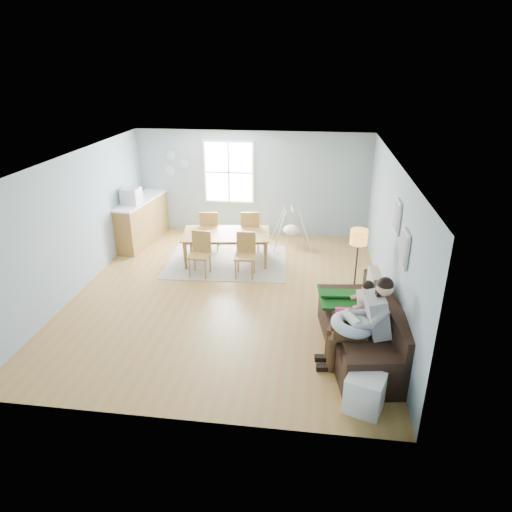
# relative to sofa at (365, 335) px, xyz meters

# --- Properties ---
(room) EXTENTS (8.40, 9.40, 3.90)m
(room) POSITION_rel_sofa_xyz_m (-2.52, 1.68, 2.09)
(room) COLOR #A9783C
(window) EXTENTS (1.32, 0.08, 1.62)m
(window) POSITION_rel_sofa_xyz_m (-3.12, 5.14, 1.32)
(window) COLOR silver
(window) RESTS_ON room
(pictures) EXTENTS (0.05, 1.34, 0.74)m
(pictures) POSITION_rel_sofa_xyz_m (0.45, 0.63, 1.52)
(pictures) COLOR silver
(pictures) RESTS_ON room
(wall_plates) EXTENTS (0.67, 0.02, 0.66)m
(wall_plates) POSITION_rel_sofa_xyz_m (-4.52, 5.15, 1.50)
(wall_plates) COLOR #9BB2BA
(wall_plates) RESTS_ON room
(sofa) EXTENTS (1.35, 2.44, 0.94)m
(sofa) POSITION_rel_sofa_xyz_m (0.00, 0.00, 0.00)
(sofa) COLOR black
(sofa) RESTS_ON room
(green_throw) EXTENTS (1.14, 0.98, 0.04)m
(green_throw) POSITION_rel_sofa_xyz_m (-0.21, 0.75, 0.26)
(green_throw) COLOR #114E19
(green_throw) RESTS_ON sofa
(beige_pillow) EXTENTS (0.19, 0.57, 0.56)m
(beige_pillow) POSITION_rel_sofa_xyz_m (0.14, 0.64, 0.52)
(beige_pillow) COLOR #B9B08D
(beige_pillow) RESTS_ON sofa
(father) EXTENTS (1.08, 0.54, 1.50)m
(father) POSITION_rel_sofa_xyz_m (-0.09, -0.35, 0.47)
(father) COLOR gray
(father) RESTS_ON sofa
(nursing_pillow) EXTENTS (0.71, 0.69, 0.26)m
(nursing_pillow) POSITION_rel_sofa_xyz_m (-0.26, -0.38, 0.40)
(nursing_pillow) COLOR silver
(nursing_pillow) RESTS_ON father
(infant) EXTENTS (0.27, 0.41, 0.15)m
(infant) POSITION_rel_sofa_xyz_m (-0.28, -0.34, 0.48)
(infant) COLOR silver
(infant) RESTS_ON nursing_pillow
(toddler) EXTENTS (0.60, 0.30, 0.94)m
(toddler) POSITION_rel_sofa_xyz_m (-0.12, 0.20, 0.46)
(toddler) COLOR white
(toddler) RESTS_ON sofa
(floor_lamp) EXTENTS (0.31, 0.31, 1.55)m
(floor_lamp) POSITION_rel_sofa_xyz_m (-0.09, 1.49, 0.95)
(floor_lamp) COLOR black
(floor_lamp) RESTS_ON room
(storage_cube) EXTENTS (0.59, 0.55, 0.53)m
(storage_cube) POSITION_rel_sofa_xyz_m (-0.13, -1.31, -0.07)
(storage_cube) COLOR white
(storage_cube) RESTS_ON room
(rug) EXTENTS (2.85, 2.25, 0.01)m
(rug) POSITION_rel_sofa_xyz_m (-2.84, 3.22, -0.33)
(rug) COLOR #A5A197
(rug) RESTS_ON room
(dining_table) EXTENTS (2.10, 1.35, 0.69)m
(dining_table) POSITION_rel_sofa_xyz_m (-2.84, 3.22, 0.01)
(dining_table) COLOR olive
(dining_table) RESTS_ON rug
(chair_sw) EXTENTS (0.46, 0.46, 0.96)m
(chair_sw) POSITION_rel_sofa_xyz_m (-3.27, 2.52, 0.22)
(chair_sw) COLOR olive
(chair_sw) RESTS_ON rug
(chair_se) EXTENTS (0.44, 0.44, 0.96)m
(chair_se) POSITION_rel_sofa_xyz_m (-2.30, 2.59, 0.22)
(chair_se) COLOR olive
(chair_se) RESTS_ON rug
(chair_nw) EXTENTS (0.51, 0.51, 1.01)m
(chair_nw) POSITION_rel_sofa_xyz_m (-3.37, 3.86, 0.25)
(chair_nw) COLOR olive
(chair_nw) RESTS_ON rug
(chair_ne) EXTENTS (0.52, 0.52, 1.03)m
(chair_ne) POSITION_rel_sofa_xyz_m (-2.40, 3.92, 0.26)
(chair_ne) COLOR olive
(chair_ne) RESTS_ON rug
(counter) EXTENTS (0.82, 2.07, 1.13)m
(counter) POSITION_rel_sofa_xyz_m (-5.22, 4.18, 0.24)
(counter) COLOR olive
(counter) RESTS_ON room
(monitor) EXTENTS (0.43, 0.41, 0.39)m
(monitor) POSITION_rel_sofa_xyz_m (-5.25, 3.80, 0.99)
(monitor) COLOR silver
(monitor) RESTS_ON counter
(baby_swing) EXTENTS (1.09, 1.10, 0.97)m
(baby_swing) POSITION_rel_sofa_xyz_m (-1.43, 4.43, 0.10)
(baby_swing) COLOR silver
(baby_swing) RESTS_ON room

